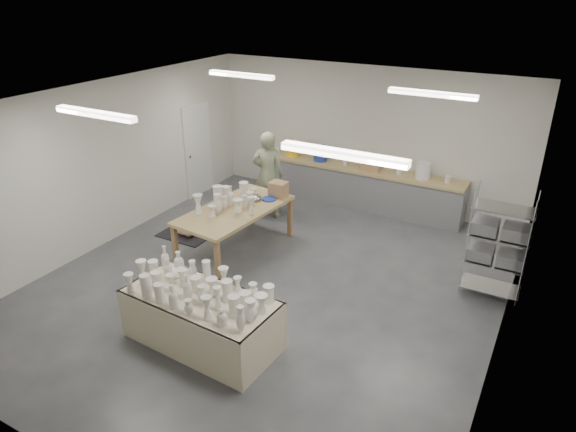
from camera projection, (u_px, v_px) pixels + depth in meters
The scene contains 9 objects.
room at pixel (266, 163), 7.74m from camera, with size 8.00×8.02×3.00m.
back_counter at pixel (356, 185), 11.21m from camera, with size 4.60×0.60×1.24m.
wire_shelf at pixel (498, 244), 7.80m from camera, with size 0.88×0.48×1.80m.
drying_table at pixel (201, 317), 6.95m from camera, with size 2.17×1.12×1.11m.
work_table at pixel (237, 206), 9.27m from camera, with size 1.33×2.33×1.20m.
rug at pixel (186, 234), 10.09m from camera, with size 1.00×0.70×0.02m, color black.
cat at pixel (186, 230), 10.02m from camera, with size 0.57×0.49×0.20m.
potter at pixel (268, 175), 10.54m from camera, with size 0.67×0.44×1.84m, color gray.
red_stool at pixel (275, 200), 11.02m from camera, with size 0.34×0.34×0.30m.
Camera 1 is at (3.76, -6.19, 4.57)m, focal length 32.00 mm.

